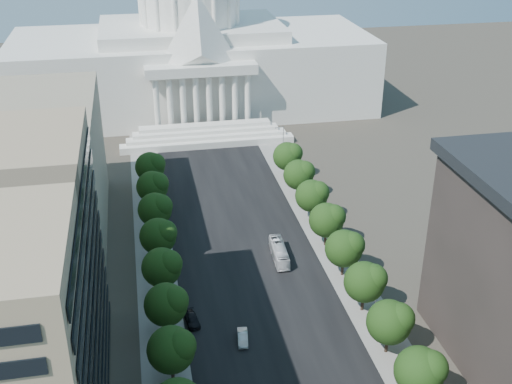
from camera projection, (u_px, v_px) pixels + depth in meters
road_asphalt at (240, 239)px, 142.79m from camera, size 30.00×260.00×0.01m
sidewalk_left at (154, 248)px, 139.52m from camera, size 8.00×260.00×0.02m
sidewalk_right at (322, 231)px, 146.06m from camera, size 8.00×260.00×0.02m
capitol at (192, 50)px, 217.66m from camera, size 120.00×56.00×73.00m
office_block_left_far at (9, 177)px, 136.75m from camera, size 38.00×52.00×30.00m
tree_l_d at (173, 349)px, 99.71m from camera, size 7.79×7.60×9.97m
tree_l_e at (168, 304)px, 110.29m from camera, size 7.79×7.60×9.97m
tree_l_f at (163, 266)px, 120.87m from camera, size 7.79×7.60×9.97m
tree_l_g at (160, 235)px, 131.45m from camera, size 7.79×7.60×9.97m
tree_l_h at (156, 209)px, 142.03m from camera, size 7.79×7.60×9.97m
tree_l_i at (154, 186)px, 152.61m from camera, size 7.79×7.60×9.97m
tree_l_j at (151, 166)px, 163.19m from camera, size 7.79×7.60×9.97m
tree_r_c at (422, 370)px, 95.33m from camera, size 7.79×7.60×9.97m
tree_r_d at (392, 321)px, 105.91m from camera, size 7.79×7.60×9.97m
tree_r_e at (367, 281)px, 116.49m from camera, size 7.79×7.60×9.97m
tree_r_f at (346, 248)px, 127.07m from camera, size 7.79×7.60×9.97m
tree_r_g at (328, 219)px, 137.65m from camera, size 7.79×7.60×9.97m
tree_r_h at (313, 195)px, 148.23m from camera, size 7.79×7.60×9.97m
tree_r_i at (300, 174)px, 158.81m from camera, size 7.79×7.60×9.97m
tree_r_j at (289, 155)px, 169.39m from camera, size 7.79×7.60×9.97m
streetlight_b at (434, 376)px, 95.17m from camera, size 2.61×0.44×9.00m
streetlight_c at (374, 282)px, 117.21m from camera, size 2.61×0.44×9.00m
streetlight_d at (333, 219)px, 139.25m from camera, size 2.61×0.44×9.00m
streetlight_e at (304, 172)px, 161.29m from camera, size 2.61×0.44×9.00m
streetlight_f at (281, 137)px, 183.33m from camera, size 2.61×0.44×9.00m
car_silver at (243, 337)px, 110.90m from camera, size 2.33×5.14×1.64m
car_dark_b at (192, 320)px, 115.44m from camera, size 2.87×5.59×1.55m
city_bus at (279, 252)px, 134.79m from camera, size 3.14×11.32×3.12m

